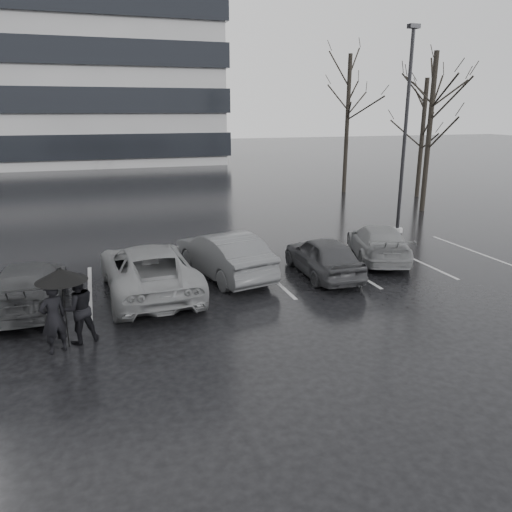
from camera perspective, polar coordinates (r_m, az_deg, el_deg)
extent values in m
plane|color=black|center=(14.11, 2.34, -5.28)|extent=(160.00, 160.00, 0.00)
imported|color=black|center=(16.30, 7.66, -0.01)|extent=(1.63, 3.84, 1.30)
imported|color=#2E2E30|center=(16.11, -3.75, 0.20)|extent=(2.50, 4.66, 1.46)
imported|color=#555558|center=(14.90, -12.19, -1.47)|extent=(2.67, 5.39, 1.47)
imported|color=black|center=(14.93, -24.55, -3.04)|extent=(1.84, 4.33, 1.25)
imported|color=#555558|center=(18.48, 13.79, 1.53)|extent=(3.06, 4.61, 1.24)
imported|color=black|center=(11.88, -22.15, -6.59)|extent=(0.71, 0.63, 1.63)
imported|color=black|center=(12.18, -19.68, -5.64)|extent=(0.98, 0.86, 1.68)
cylinder|color=black|center=(12.04, -20.94, -6.16)|extent=(0.02, 0.02, 1.63)
cone|color=black|center=(11.74, -21.39, -2.01)|extent=(1.12, 1.12, 0.29)
sphere|color=black|center=(11.70, -21.46, -1.34)|extent=(0.05, 0.05, 0.05)
cylinder|color=#969699|center=(22.94, 15.83, 2.88)|extent=(0.46, 0.46, 0.19)
cylinder|color=black|center=(22.38, 16.65, 13.06)|extent=(0.15, 0.15, 8.33)
cube|color=black|center=(22.58, 17.60, 23.76)|extent=(0.46, 0.28, 0.17)
cube|color=#9A9A9C|center=(15.68, -18.46, -3.89)|extent=(0.12, 5.00, 0.00)
cube|color=#9A9A9C|center=(15.86, -8.31, -2.96)|extent=(0.12, 5.00, 0.00)
cube|color=#9A9A9C|center=(16.52, 1.29, -1.99)|extent=(0.12, 5.00, 0.00)
cube|color=#9A9A9C|center=(17.60, 9.93, -1.07)|extent=(0.12, 5.00, 0.00)
cube|color=#9A9A9C|center=(19.03, 17.42, -0.26)|extent=(0.12, 5.00, 0.00)
cube|color=#9A9A9C|center=(20.75, 23.76, 0.44)|extent=(0.12, 5.00, 0.00)
cylinder|color=black|center=(27.81, 19.16, 13.03)|extent=(0.26, 0.26, 8.00)
cylinder|color=black|center=(32.54, 18.42, 12.58)|extent=(0.26, 0.26, 7.00)
cylinder|color=black|center=(33.19, 10.36, 14.49)|extent=(0.26, 0.26, 8.50)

